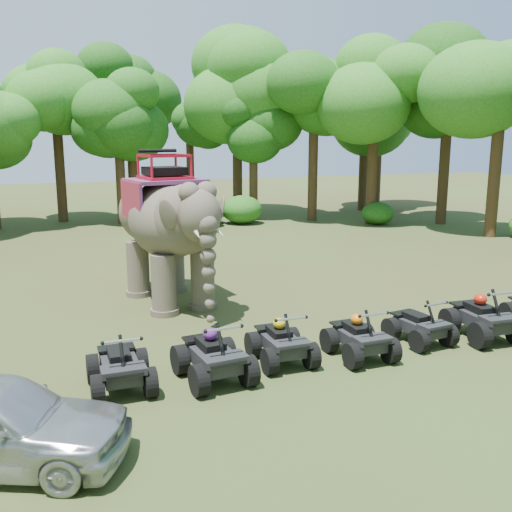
{
  "coord_description": "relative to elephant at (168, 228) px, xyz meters",
  "views": [
    {
      "loc": [
        -5.25,
        -12.61,
        4.98
      ],
      "look_at": [
        0.0,
        1.2,
        1.9
      ],
      "focal_mm": 40.0,
      "sensor_mm": 36.0,
      "label": 1
    }
  ],
  "objects": [
    {
      "name": "elephant",
      "position": [
        0.0,
        0.0,
        0.0
      ],
      "size": [
        3.22,
        5.79,
        4.61
      ],
      "primitive_type": null,
      "rotation": [
        0.0,
        0.0,
        0.15
      ],
      "color": "brown",
      "rests_on": "ground"
    },
    {
      "name": "atv_4",
      "position": [
        4.99,
        -5.74,
        -1.73
      ],
      "size": [
        1.3,
        1.67,
        1.16
      ],
      "primitive_type": null,
      "rotation": [
        0.0,
        0.0,
        0.11
      ],
      "color": "black",
      "rests_on": "ground"
    },
    {
      "name": "tree_1",
      "position": [
        5.93,
        20.37,
        1.11
      ],
      "size": [
        4.78,
        4.78,
        6.83
      ],
      "primitive_type": null,
      "color": "#195114",
      "rests_on": "ground"
    },
    {
      "name": "atv_0",
      "position": [
        -2.28,
        -5.84,
        -1.68
      ],
      "size": [
        1.25,
        1.7,
        1.26
      ],
      "primitive_type": null,
      "rotation": [
        0.0,
        0.0,
        -0.01
      ],
      "color": "black",
      "rests_on": "ground"
    },
    {
      "name": "atv_2",
      "position": [
        1.3,
        -5.7,
        -1.69
      ],
      "size": [
        1.23,
        1.67,
        1.23
      ],
      "primitive_type": null,
      "rotation": [
        0.0,
        0.0,
        -0.01
      ],
      "color": "black",
      "rests_on": "ground"
    },
    {
      "name": "tree_2",
      "position": [
        8.72,
        15.87,
        1.36
      ],
      "size": [
        5.13,
        5.13,
        7.33
      ],
      "primitive_type": null,
      "color": "#195114",
      "rests_on": "ground"
    },
    {
      "name": "tree_4",
      "position": [
        14.55,
        11.88,
        2.5
      ],
      "size": [
        6.73,
        6.73,
        9.61
      ],
      "primitive_type": null,
      "color": "#195114",
      "rests_on": "ground"
    },
    {
      "name": "tree_39",
      "position": [
        19.62,
        19.23,
        2.11
      ],
      "size": [
        6.18,
        6.18,
        8.83
      ],
      "primitive_type": null,
      "color": "#195114",
      "rests_on": "ground"
    },
    {
      "name": "tree_34",
      "position": [
        8.5,
        18.22,
        2.82
      ],
      "size": [
        7.17,
        7.17,
        10.25
      ],
      "primitive_type": null,
      "color": "#195114",
      "rests_on": "ground"
    },
    {
      "name": "atv_3",
      "position": [
        3.1,
        -6.06,
        -1.69
      ],
      "size": [
        1.22,
        1.67,
        1.23
      ],
      "primitive_type": null,
      "rotation": [
        0.0,
        0.0,
        0.01
      ],
      "color": "black",
      "rests_on": "ground"
    },
    {
      "name": "tree_41",
      "position": [
        2.95,
        25.73,
        3.0
      ],
      "size": [
        7.43,
        7.43,
        10.62
      ],
      "primitive_type": null,
      "color": "#195114",
      "rests_on": "ground"
    },
    {
      "name": "tree_6",
      "position": [
        17.89,
        5.84,
        2.5
      ],
      "size": [
        6.72,
        6.72,
        9.61
      ],
      "primitive_type": null,
      "color": "#195114",
      "rests_on": "ground"
    },
    {
      "name": "atv_5",
      "position": [
        6.68,
        -6.05,
        -1.62
      ],
      "size": [
        1.48,
        1.94,
        1.37
      ],
      "primitive_type": null,
      "rotation": [
        0.0,
        0.0,
        -0.07
      ],
      "color": "black",
      "rests_on": "ground"
    },
    {
      "name": "tree_3",
      "position": [
        12.0,
        14.41,
        2.2
      ],
      "size": [
        6.3,
        6.3,
        9.0
      ],
      "primitive_type": null,
      "color": "#195114",
      "rests_on": "ground"
    },
    {
      "name": "ground",
      "position": [
        1.71,
        -4.21,
        -2.3
      ],
      "size": [
        110.0,
        110.0,
        0.0
      ],
      "primitive_type": "plane",
      "color": "#47381E",
      "rests_on": "ground"
    },
    {
      "name": "tree_37",
      "position": [
        17.44,
        17.61,
        2.22
      ],
      "size": [
        6.33,
        6.33,
        9.05
      ],
      "primitive_type": null,
      "color": "#195114",
      "rests_on": "ground"
    },
    {
      "name": "tree_5",
      "position": [
        18.48,
        10.45,
        2.68
      ],
      "size": [
        6.98,
        6.98,
        9.97
      ],
      "primitive_type": null,
      "color": "#195114",
      "rests_on": "ground"
    },
    {
      "name": "tree_33",
      "position": [
        -2.3,
        19.26,
        2.22
      ],
      "size": [
        6.33,
        6.33,
        9.05
      ],
      "primitive_type": null,
      "color": "#195114",
      "rests_on": "ground"
    },
    {
      "name": "tree_0",
      "position": [
        1.71,
        17.58,
        1.82
      ],
      "size": [
        5.78,
        5.78,
        8.25
      ],
      "primitive_type": null,
      "color": "#195114",
      "rests_on": "ground"
    },
    {
      "name": "atv_1",
      "position": [
        -0.4,
        -6.06,
        -1.63
      ],
      "size": [
        1.48,
        1.93,
        1.35
      ],
      "primitive_type": null,
      "rotation": [
        0.0,
        0.0,
        0.09
      ],
      "color": "black",
      "rests_on": "ground"
    },
    {
      "name": "tree_38",
      "position": [
        0.91,
        16.99,
        1.84
      ],
      "size": [
        5.8,
        5.8,
        8.29
      ],
      "primitive_type": null,
      "color": "#195114",
      "rests_on": "ground"
    }
  ]
}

